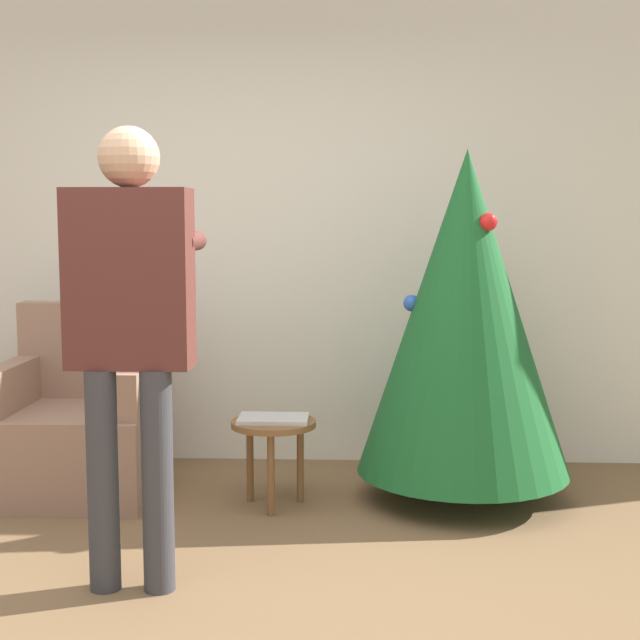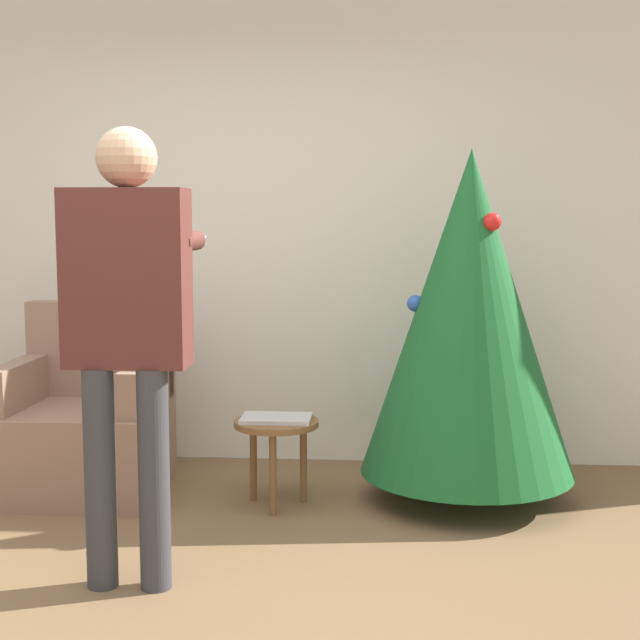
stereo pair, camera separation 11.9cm
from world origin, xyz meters
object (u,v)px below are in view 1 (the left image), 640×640
armchair (81,428)px  christmas_tree (465,313)px  side_stool (274,433)px  person_standing (130,311)px

armchair → christmas_tree: bearing=-1.1°
armchair → side_stool: bearing=-10.8°
christmas_tree → person_standing: 1.80m
armchair → person_standing: bearing=-63.7°
christmas_tree → person_standing: (-1.40, -1.12, 0.12)m
christmas_tree → person_standing: bearing=-141.2°
side_stool → christmas_tree: bearing=9.5°
person_standing → side_stool: size_ratio=4.08×
christmas_tree → armchair: christmas_tree is taller
armchair → side_stool: size_ratio=2.25×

